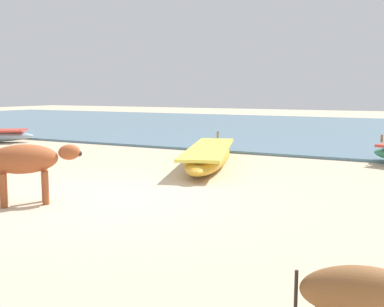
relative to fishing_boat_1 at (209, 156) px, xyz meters
name	(u,v)px	position (x,y,z in m)	size (l,w,h in m)	color
ground	(103,197)	(-0.21, -4.01, -0.26)	(80.00, 80.00, 0.00)	beige
sea_water	(313,129)	(-0.21, 12.45, -0.22)	(60.00, 20.00, 0.08)	slate
fishing_boat_1	(209,156)	(0.00, 0.00, 0.00)	(2.53, 5.03, 0.68)	gold
cow_adult_rust	(27,161)	(-0.98, -4.98, 0.46)	(1.25, 1.32, 1.01)	#9E4C28
calf_near_brown	(364,295)	(4.57, -7.23, 0.25)	(1.06, 0.59, 0.71)	brown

